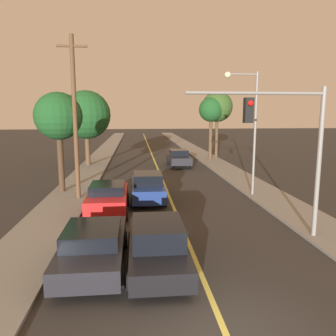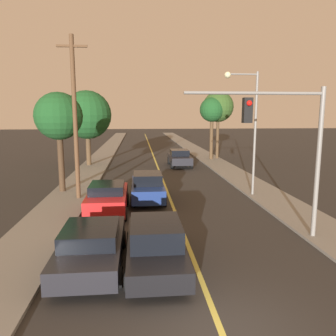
{
  "view_description": "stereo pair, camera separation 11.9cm",
  "coord_description": "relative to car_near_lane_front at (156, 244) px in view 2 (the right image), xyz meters",
  "views": [
    {
      "loc": [
        -1.92,
        -6.28,
        4.83
      ],
      "look_at": [
        0.0,
        13.05,
        1.6
      ],
      "focal_mm": 35.0,
      "sensor_mm": 36.0,
      "label": 1
    },
    {
      "loc": [
        -1.8,
        -6.29,
        4.83
      ],
      "look_at": [
        0.0,
        13.05,
        1.6
      ],
      "focal_mm": 35.0,
      "sensor_mm": 36.0,
      "label": 2
    }
  ],
  "objects": [
    {
      "name": "car_near_lane_front",
      "position": [
        0.0,
        0.0,
        0.0
      ],
      "size": [
        1.89,
        4.73,
        1.52
      ],
      "color": "black",
      "rests_on": "ground"
    },
    {
      "name": "car_far_oncoming",
      "position": [
        3.34,
        20.06,
        0.04
      ],
      "size": [
        1.98,
        4.32,
        1.53
      ],
      "rotation": [
        0.0,
        0.0,
        3.14
      ],
      "color": "black",
      "rests_on": "ground"
    },
    {
      "name": "streetlamp_right",
      "position": [
        5.75,
        8.48,
        3.89
      ],
      "size": [
        1.96,
        0.36,
        7.03
      ],
      "color": "slate",
      "rests_on": "ground"
    },
    {
      "name": "car_outer_lane_second",
      "position": [
        -2.02,
        5.87,
        0.03
      ],
      "size": [
        1.95,
        4.2,
        1.52
      ],
      "color": "red",
      "rests_on": "ground"
    },
    {
      "name": "traffic_signal_mast",
      "position": [
        4.99,
        1.79,
        3.27
      ],
      "size": [
        5.23,
        0.42,
        5.69
      ],
      "color": "slate",
      "rests_on": "ground"
    },
    {
      "name": "road_surface",
      "position": [
        1.28,
        32.45,
        -0.75
      ],
      "size": [
        9.16,
        80.0,
        0.01
      ],
      "color": "#2D2B28",
      "rests_on": "ground"
    },
    {
      "name": "sidewalk_right",
      "position": [
        7.12,
        32.45,
        -0.7
      ],
      "size": [
        2.5,
        80.0,
        0.12
      ],
      "color": "gray",
      "rests_on": "ground"
    },
    {
      "name": "utility_pole_left",
      "position": [
        -3.9,
        8.59,
        3.94
      ],
      "size": [
        1.6,
        0.24,
        8.83
      ],
      "color": "#513823",
      "rests_on": "ground"
    },
    {
      "name": "tree_right_far",
      "position": [
        7.14,
        23.68,
        4.39
      ],
      "size": [
        2.51,
        2.51,
        6.38
      ],
      "color": "#4C3823",
      "rests_on": "ground"
    },
    {
      "name": "sidewalk_left",
      "position": [
        -4.55,
        32.45,
        -0.7
      ],
      "size": [
        2.5,
        80.0,
        0.12
      ],
      "color": "gray",
      "rests_on": "ground"
    },
    {
      "name": "tree_right_near",
      "position": [
        7.95,
        24.34,
        4.77
      ],
      "size": [
        3.2,
        3.2,
        7.05
      ],
      "color": "#4C3823",
      "rests_on": "ground"
    },
    {
      "name": "car_outer_lane_front",
      "position": [
        -2.02,
        0.14,
        -0.04
      ],
      "size": [
        2.02,
        4.52,
        1.39
      ],
      "color": "black",
      "rests_on": "ground"
    },
    {
      "name": "tree_left_far",
      "position": [
        -5.18,
        10.37,
        3.88
      ],
      "size": [
        2.84,
        2.84,
        5.99
      ],
      "color": "#3D2B1C",
      "rests_on": "ground"
    },
    {
      "name": "car_near_lane_second",
      "position": [
        0.0,
        8.04,
        0.04
      ],
      "size": [
        1.87,
        4.41,
        1.6
      ],
      "color": "navy",
      "rests_on": "ground"
    },
    {
      "name": "tree_left_near",
      "position": [
        -5.07,
        20.9,
        3.95
      ],
      "size": [
        4.4,
        4.4,
        6.81
      ],
      "color": "#4C3823",
      "rests_on": "ground"
    }
  ]
}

